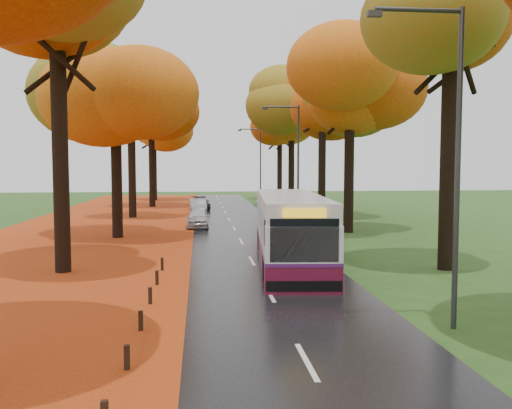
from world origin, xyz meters
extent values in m
cube|color=black|center=(0.00, 25.00, 0.02)|extent=(6.50, 90.00, 0.04)
cube|color=silver|center=(0.00, 25.00, 0.04)|extent=(0.12, 90.00, 0.01)
cube|color=maroon|center=(-9.00, 25.00, 0.01)|extent=(12.00, 90.00, 0.02)
cube|color=#CA4E14|center=(-3.05, 25.00, 0.04)|extent=(0.90, 90.00, 0.01)
cylinder|color=black|center=(-7.50, 16.50, 4.58)|extent=(0.60, 0.60, 9.15)
ellipsoid|color=orange|center=(-7.50, 16.50, 10.30)|extent=(8.00, 8.00, 6.24)
cylinder|color=black|center=(-6.90, 26.50, 4.00)|extent=(0.60, 0.60, 8.00)
ellipsoid|color=orange|center=(-6.90, 26.50, 9.00)|extent=(9.20, 9.20, 7.18)
cylinder|color=black|center=(-7.50, 38.50, 4.29)|extent=(0.60, 0.60, 8.58)
ellipsoid|color=orange|center=(-7.50, 38.50, 9.65)|extent=(8.00, 8.00, 6.24)
cylinder|color=black|center=(-6.90, 49.50, 4.58)|extent=(0.60, 0.60, 9.15)
ellipsoid|color=orange|center=(-6.90, 49.50, 10.30)|extent=(9.20, 9.20, 7.18)
cylinder|color=black|center=(-7.50, 59.50, 4.00)|extent=(0.60, 0.60, 8.00)
ellipsoid|color=orange|center=(-7.50, 59.50, 9.00)|extent=(8.00, 8.00, 6.24)
cylinder|color=black|center=(7.50, 15.50, 4.61)|extent=(0.60, 0.60, 9.22)
ellipsoid|color=#D2660F|center=(7.50, 15.50, 10.37)|extent=(8.20, 8.20, 6.40)
cylinder|color=black|center=(6.90, 27.50, 4.10)|extent=(0.60, 0.60, 8.19)
ellipsoid|color=#D2660F|center=(6.90, 27.50, 9.22)|extent=(9.20, 9.20, 7.18)
cylinder|color=black|center=(7.50, 37.50, 4.35)|extent=(0.60, 0.60, 8.70)
ellipsoid|color=#D2660F|center=(7.50, 37.50, 9.79)|extent=(8.20, 8.20, 6.40)
cylinder|color=black|center=(6.90, 48.50, 4.61)|extent=(0.60, 0.60, 9.22)
ellipsoid|color=#D2660F|center=(6.90, 48.50, 10.37)|extent=(9.20, 9.20, 7.18)
cylinder|color=black|center=(7.50, 60.50, 4.10)|extent=(0.60, 0.60, 8.19)
ellipsoid|color=#D2660F|center=(7.50, 60.50, 9.22)|extent=(8.20, 8.20, 6.40)
cube|color=black|center=(-3.70, 6.00, 0.26)|extent=(0.11, 0.11, 0.52)
cube|color=black|center=(-3.70, 8.60, 0.26)|extent=(0.11, 0.11, 0.52)
cube|color=black|center=(-3.70, 11.20, 0.26)|extent=(0.11, 0.11, 0.52)
cube|color=black|center=(-3.70, 13.80, 0.26)|extent=(0.11, 0.11, 0.52)
cube|color=black|center=(-3.70, 16.40, 0.26)|extent=(0.11, 0.11, 0.52)
cylinder|color=#333538|center=(4.20, 8.00, 4.00)|extent=(0.14, 0.14, 8.00)
cylinder|color=#333538|center=(3.10, 8.00, 7.90)|extent=(2.20, 0.11, 0.11)
cube|color=#333538|center=(2.00, 8.00, 7.78)|extent=(0.35, 0.18, 0.14)
cylinder|color=#333538|center=(4.20, 30.00, 4.00)|extent=(0.14, 0.14, 8.00)
cylinder|color=#333538|center=(3.10, 30.00, 7.90)|extent=(2.20, 0.11, 0.11)
cube|color=#333538|center=(2.00, 30.00, 7.78)|extent=(0.35, 0.18, 0.14)
cylinder|color=#333538|center=(4.20, 52.00, 4.00)|extent=(0.14, 0.14, 8.00)
cylinder|color=#333538|center=(3.10, 52.00, 7.90)|extent=(2.20, 0.11, 0.11)
cube|color=#333538|center=(2.00, 52.00, 7.78)|extent=(0.35, 0.18, 0.14)
cube|color=#580D26|center=(1.52, 17.18, 0.49)|extent=(3.37, 11.09, 0.89)
cube|color=silver|center=(1.52, 17.18, 1.58)|extent=(3.37, 11.09, 1.29)
cube|color=silver|center=(1.52, 17.18, 2.57)|extent=(3.31, 10.87, 0.70)
cube|color=#4E1A5B|center=(1.52, 17.18, 0.98)|extent=(3.39, 11.11, 0.12)
cube|color=black|center=(1.52, 17.18, 1.98)|extent=(3.33, 10.22, 0.84)
cube|color=black|center=(1.07, 11.77, 1.78)|extent=(2.18, 0.24, 1.39)
cube|color=yellow|center=(1.07, 11.77, 2.64)|extent=(1.37, 0.17, 0.28)
cube|color=black|center=(1.07, 11.78, 0.32)|extent=(2.43, 0.32, 0.35)
cylinder|color=black|center=(0.09, 13.57, 0.54)|extent=(0.36, 1.01, 0.99)
cylinder|color=black|center=(2.33, 13.38, 0.54)|extent=(0.36, 1.01, 0.99)
cylinder|color=black|center=(0.67, 20.54, 0.54)|extent=(0.36, 1.01, 0.99)
cylinder|color=black|center=(2.90, 20.35, 0.54)|extent=(0.36, 1.01, 0.99)
imported|color=silver|center=(-2.35, 30.85, 0.65)|extent=(1.51, 3.62, 1.22)
imported|color=gray|center=(-2.35, 40.75, 0.68)|extent=(1.49, 3.91, 1.27)
imported|color=black|center=(-2.18, 45.23, 0.63)|extent=(1.97, 4.17, 1.17)
camera|label=1|loc=(-2.20, -4.92, 4.16)|focal=38.00mm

